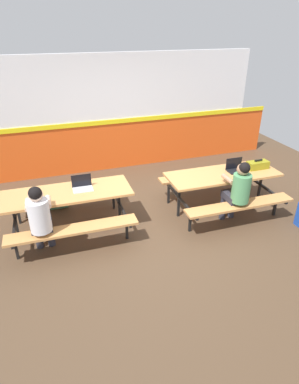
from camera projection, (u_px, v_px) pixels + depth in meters
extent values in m
cube|color=#4C3826|center=(153.00, 225.00, 5.68)|extent=(10.00, 10.00, 0.02)
cube|color=#E55119|center=(115.00, 146.00, 7.68)|extent=(8.00, 0.12, 1.10)
cube|color=yellow|center=(115.00, 121.00, 7.34)|extent=(8.00, 0.03, 0.10)
cube|color=silver|center=(112.00, 87.00, 7.05)|extent=(6.72, 0.12, 1.40)
cube|color=tan|center=(67.00, 193.00, 5.18)|extent=(2.06, 0.79, 0.04)
cube|color=tan|center=(73.00, 230.00, 4.78)|extent=(1.95, 0.32, 0.04)
cube|color=tan|center=(66.00, 192.00, 5.85)|extent=(1.95, 0.32, 0.04)
cube|color=black|center=(16.00, 221.00, 5.12)|extent=(0.04, 0.04, 0.70)
cube|color=black|center=(15.00, 219.00, 5.10)|extent=(0.07, 1.55, 0.04)
cube|color=black|center=(16.00, 248.00, 4.76)|extent=(0.04, 0.04, 0.41)
cube|color=black|center=(18.00, 213.00, 5.62)|extent=(0.04, 0.04, 0.41)
cube|color=black|center=(119.00, 205.00, 5.58)|extent=(0.04, 0.04, 0.70)
cube|color=black|center=(119.00, 203.00, 5.56)|extent=(0.07, 1.55, 0.04)
cube|color=black|center=(127.00, 228.00, 5.22)|extent=(0.04, 0.04, 0.41)
cube|color=black|center=(113.00, 199.00, 6.07)|extent=(0.04, 0.04, 0.41)
cube|color=tan|center=(223.00, 174.00, 5.82)|extent=(2.06, 0.79, 0.04)
cube|color=tan|center=(240.00, 205.00, 5.42)|extent=(1.95, 0.32, 0.04)
cube|color=tan|center=(206.00, 175.00, 6.49)|extent=(1.95, 0.32, 0.04)
cube|color=black|center=(179.00, 199.00, 5.76)|extent=(0.04, 0.04, 0.70)
cube|color=black|center=(179.00, 197.00, 5.75)|extent=(0.07, 1.55, 0.04)
cube|color=black|center=(190.00, 221.00, 5.40)|extent=(0.04, 0.04, 0.41)
cube|color=black|center=(168.00, 194.00, 6.26)|extent=(0.04, 0.04, 0.41)
cube|color=black|center=(260.00, 186.00, 6.22)|extent=(0.04, 0.04, 0.70)
cube|color=black|center=(260.00, 184.00, 6.20)|extent=(0.07, 1.55, 0.04)
cube|color=black|center=(275.00, 205.00, 5.86)|extent=(0.04, 0.04, 0.41)
cube|color=black|center=(244.00, 182.00, 6.72)|extent=(0.04, 0.04, 0.41)
cylinder|color=#2D2D38|center=(38.00, 235.00, 5.00)|extent=(0.11, 0.11, 0.45)
cylinder|color=#2D2D38|center=(50.00, 233.00, 5.05)|extent=(0.11, 0.11, 0.45)
cube|color=#2D2D38|center=(42.00, 224.00, 4.77)|extent=(0.31, 0.39, 0.12)
cylinder|color=silver|center=(39.00, 216.00, 4.51)|extent=(0.30, 0.30, 0.48)
cylinder|color=beige|center=(28.00, 205.00, 4.60)|extent=(0.09, 0.30, 0.08)
cylinder|color=beige|center=(48.00, 202.00, 4.67)|extent=(0.09, 0.30, 0.08)
sphere|color=beige|center=(35.00, 194.00, 4.38)|extent=(0.20, 0.20, 0.20)
sphere|color=black|center=(35.00, 193.00, 4.33)|extent=(0.18, 0.18, 0.18)
cylinder|color=#2D2D38|center=(223.00, 207.00, 5.76)|extent=(0.11, 0.11, 0.45)
cylinder|color=#2D2D38|center=(232.00, 206.00, 5.81)|extent=(0.11, 0.11, 0.45)
cube|color=#2D2D38|center=(234.00, 196.00, 5.52)|extent=(0.31, 0.39, 0.12)
cylinder|color=#4C8C59|center=(241.00, 188.00, 5.26)|extent=(0.30, 0.30, 0.48)
cylinder|color=#A57A5B|center=(228.00, 179.00, 5.35)|extent=(0.09, 0.30, 0.08)
cylinder|color=#A57A5B|center=(243.00, 177.00, 5.43)|extent=(0.09, 0.30, 0.08)
sphere|color=#A57A5B|center=(243.00, 169.00, 5.13)|extent=(0.20, 0.20, 0.20)
sphere|color=black|center=(244.00, 168.00, 5.09)|extent=(0.18, 0.18, 0.18)
cube|color=silver|center=(83.00, 189.00, 5.24)|extent=(0.32, 0.23, 0.01)
cube|color=black|center=(81.00, 180.00, 5.27)|extent=(0.32, 0.01, 0.21)
cube|color=black|center=(236.00, 171.00, 5.88)|extent=(0.32, 0.23, 0.01)
cube|color=black|center=(234.00, 163.00, 5.92)|extent=(0.32, 0.01, 0.21)
cube|color=olive|center=(258.00, 165.00, 5.97)|extent=(0.40, 0.18, 0.14)
cube|color=black|center=(258.00, 160.00, 5.93)|extent=(0.16, 0.02, 0.02)
cube|color=#3F724C|center=(58.00, 199.00, 6.13)|extent=(0.34, 0.14, 0.36)
torus|color=#3F724C|center=(56.00, 188.00, 6.02)|extent=(0.21, 0.21, 0.02)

